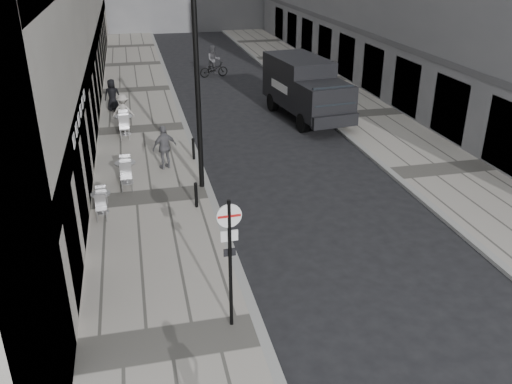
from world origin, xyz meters
The scene contains 14 objects.
sidewalk centered at (-2.00, 18.00, 0.06)m, with size 4.00×60.00×0.12m, color gray.
far_sidewalk centered at (9.00, 18.00, 0.06)m, with size 4.00×60.00×0.12m, color gray.
sign_post centered at (-0.60, 3.00, 2.13)m, with size 0.54×0.09×3.13m.
lamppost centered at (-0.20, 10.80, 3.91)m, with size 0.31×0.31×6.81m.
bollard_near centered at (-0.15, 13.52, 0.54)m, with size 0.11×0.11×0.83m, color black.
bollard_far centered at (-0.60, 9.18, 0.53)m, with size 0.11×0.11×0.82m, color black.
panel_van centered at (5.98, 18.31, 1.62)m, with size 2.98×6.35×2.88m.
cyclist centered at (3.02, 28.40, 0.79)m, with size 1.95×0.92×2.02m.
pedestrian_a centered at (-1.32, 12.82, 0.97)m, with size 1.00×0.41×1.70m, color slate.
pedestrian_b centered at (-2.80, 18.34, 0.91)m, with size 1.02×0.59×1.58m, color #A59F98.
pedestrian_c centered at (-3.33, 21.35, 0.94)m, with size 0.80×0.52×1.63m, color black.
cafe_table_near centered at (-3.60, 9.44, 0.53)m, with size 0.63×1.41×0.80m.
cafe_table_mid centered at (-2.80, 17.29, 0.64)m, with size 0.80×1.80×1.02m.
cafe_table_far centered at (-2.80, 11.69, 0.60)m, with size 0.73×1.65×0.94m.
Camera 1 is at (-2.30, -6.81, 8.02)m, focal length 38.00 mm.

